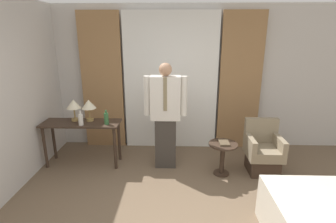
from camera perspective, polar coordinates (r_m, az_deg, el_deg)
name	(u,v)px	position (r m, az deg, el deg)	size (l,w,h in m)	color
wall_back	(171,78)	(5.08, 0.62, 7.23)	(10.00, 0.06, 2.70)	beige
curtain_sheer_center	(171,83)	(4.97, 0.59, 6.30)	(1.75, 0.06, 2.58)	white
curtain_drape_left	(102,82)	(5.16, -14.10, 6.19)	(0.77, 0.06, 2.58)	#997047
curtain_drape_right	(240,83)	(5.11, 15.42, 5.99)	(0.77, 0.06, 2.58)	#997047
desk	(82,129)	(4.66, -18.28, -3.71)	(1.30, 0.45, 0.76)	#38281E
table_lamp_left	(74,105)	(4.66, -19.85, 1.33)	(0.24, 0.24, 0.37)	#9E7F47
table_lamp_right	(89,105)	(4.58, -16.87, 1.33)	(0.24, 0.24, 0.37)	#9E7F47
bottle_near_edge	(81,119)	(4.45, -18.48, -1.62)	(0.08, 0.08, 0.24)	silver
bottle_by_lamp	(106,118)	(4.38, -13.28, -1.48)	(0.07, 0.07, 0.24)	#336638
person	(166,113)	(4.23, -0.54, -0.33)	(0.69, 0.23, 1.76)	#38332D
armchair	(263,152)	(4.57, 19.91, -8.36)	(0.54, 0.55, 0.85)	#38281E
side_table	(222,153)	(4.29, 11.78, -8.93)	(0.45, 0.45, 0.53)	#38281E
book	(224,143)	(4.22, 12.10, -6.65)	(0.15, 0.23, 0.03)	brown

